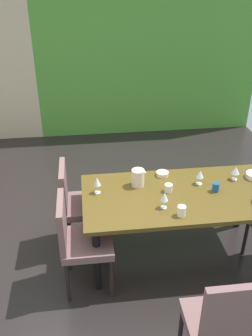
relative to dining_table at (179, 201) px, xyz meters
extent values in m
cube|color=black|center=(-0.77, 0.06, -0.66)|extent=(5.60, 6.14, 0.02)
cube|color=#4B9035|center=(0.25, 3.08, 0.73)|extent=(3.56, 0.10, 2.74)
cube|color=#534018|center=(0.00, 0.00, 0.06)|extent=(1.81, 0.91, 0.04)
cylinder|color=black|center=(-0.80, 0.36, -0.30)|extent=(0.07, 0.07, 0.69)
cylinder|color=black|center=(0.80, 0.36, -0.30)|extent=(0.07, 0.07, 0.69)
cylinder|color=black|center=(-0.80, -0.36, -0.30)|extent=(0.07, 0.07, 0.69)
cube|color=#725252|center=(-0.02, -1.22, -0.17)|extent=(0.44, 0.44, 0.07)
cube|color=#725252|center=(-0.02, -1.42, 0.12)|extent=(0.42, 0.05, 0.58)
cylinder|color=black|center=(-0.21, -1.03, -0.43)|extent=(0.04, 0.04, 0.44)
cylinder|color=black|center=(0.17, -1.03, -0.43)|extent=(0.04, 0.04, 0.44)
cube|color=#725252|center=(-0.88, 0.28, -0.17)|extent=(0.44, 0.44, 0.07)
cube|color=#725252|center=(-1.08, 0.28, 0.05)|extent=(0.05, 0.42, 0.45)
cylinder|color=black|center=(-0.69, 0.47, -0.43)|extent=(0.04, 0.04, 0.44)
cylinder|color=black|center=(-0.69, 0.09, -0.43)|extent=(0.04, 0.04, 0.44)
cylinder|color=black|center=(-1.07, 0.47, -0.43)|extent=(0.04, 0.04, 0.44)
cylinder|color=black|center=(-1.07, 0.09, -0.43)|extent=(0.04, 0.04, 0.44)
cylinder|color=black|center=(0.69, -0.09, -0.43)|extent=(0.04, 0.04, 0.44)
cube|color=#725252|center=(-0.88, -0.28, -0.17)|extent=(0.44, 0.44, 0.07)
cube|color=#725252|center=(-1.08, -0.28, 0.06)|extent=(0.05, 0.42, 0.46)
cylinder|color=black|center=(-0.69, -0.09, -0.43)|extent=(0.04, 0.04, 0.44)
cylinder|color=black|center=(-0.69, -0.47, -0.43)|extent=(0.04, 0.04, 0.44)
cylinder|color=black|center=(-1.07, -0.09, -0.43)|extent=(0.04, 0.04, 0.44)
cylinder|color=black|center=(-1.07, -0.47, -0.43)|extent=(0.04, 0.04, 0.44)
cylinder|color=silver|center=(0.60, 0.19, 0.08)|extent=(0.06, 0.06, 0.00)
cylinder|color=silver|center=(0.60, 0.19, 0.12)|extent=(0.01, 0.01, 0.06)
cone|color=silver|center=(0.60, 0.19, 0.19)|extent=(0.08, 0.08, 0.08)
cylinder|color=silver|center=(0.23, 0.15, 0.08)|extent=(0.06, 0.06, 0.00)
cylinder|color=silver|center=(0.23, 0.15, 0.12)|extent=(0.01, 0.01, 0.07)
cone|color=silver|center=(0.23, 0.15, 0.19)|extent=(0.07, 0.07, 0.08)
cylinder|color=silver|center=(-0.76, 0.12, 0.08)|extent=(0.06, 0.06, 0.00)
cylinder|color=silver|center=(-0.76, 0.12, 0.12)|extent=(0.01, 0.01, 0.08)
cone|color=silver|center=(-0.76, 0.12, 0.21)|extent=(0.07, 0.07, 0.08)
cylinder|color=silver|center=(-0.19, -0.19, 0.08)|extent=(0.06, 0.06, 0.00)
cylinder|color=silver|center=(-0.19, -0.19, 0.12)|extent=(0.01, 0.01, 0.07)
cone|color=silver|center=(-0.19, -0.19, 0.20)|extent=(0.07, 0.07, 0.08)
cylinder|color=beige|center=(-0.09, 0.35, 0.10)|extent=(0.12, 0.12, 0.04)
cylinder|color=silver|center=(-0.09, 0.05, 0.12)|extent=(0.07, 0.07, 0.08)
cylinder|color=white|center=(-0.07, -0.32, 0.13)|extent=(0.07, 0.07, 0.09)
cylinder|color=#154D8B|center=(0.35, 0.01, 0.13)|extent=(0.06, 0.06, 0.09)
cylinder|color=beige|center=(-0.36, 0.20, 0.17)|extent=(0.12, 0.12, 0.17)
cone|color=beige|center=(-0.31, 0.20, 0.24)|extent=(0.04, 0.04, 0.03)
camera|label=1|loc=(-0.85, -2.81, 2.02)|focal=40.00mm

